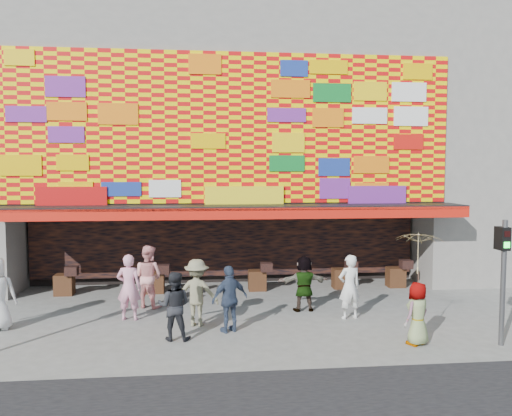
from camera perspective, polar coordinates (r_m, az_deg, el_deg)
The scene contains 12 objects.
ground at distance 13.13m, azimuth -2.17°, elevation -14.14°, with size 90.00×90.00×0.00m, color slate.
shop_building at distance 20.67m, azimuth -3.70°, elevation 7.22°, with size 15.20×9.40×10.00m.
signal_right at distance 13.18m, azimuth 26.45°, elevation -6.16°, with size 0.22×0.20×3.00m.
ped_b at distance 14.46m, azimuth -14.33°, elevation -8.75°, with size 0.67×0.44×1.85m, color pink.
ped_c at distance 12.61m, azimuth -9.34°, elevation -10.96°, with size 0.82×0.64×1.69m, color black.
ped_d at distance 13.63m, azimuth -6.77°, elevation -9.56°, with size 1.16×0.67×1.79m, color #7D785B.
ped_e at distance 13.03m, azimuth -3.02°, elevation -10.33°, with size 1.01×0.42×1.72m, color #323F58.
ped_f at distance 15.00m, azimuth 5.50°, elevation -8.55°, with size 1.53×0.49×1.65m, color gray.
ped_g at distance 12.72m, azimuth 17.98°, elevation -11.40°, with size 0.74×0.48×1.51m, color gray.
ped_h at distance 14.39m, azimuth 10.63°, elevation -8.84°, with size 0.66×0.43×1.81m, color white.
ped_i at distance 15.65m, azimuth -12.23°, elevation -7.64°, with size 0.92×0.72×1.90m, color #F9A3A1.
parasol at distance 12.42m, azimuth 18.13°, elevation -4.94°, with size 1.44×1.45×1.96m.
Camera 1 is at (-0.80, -12.44, 4.12)m, focal length 35.00 mm.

